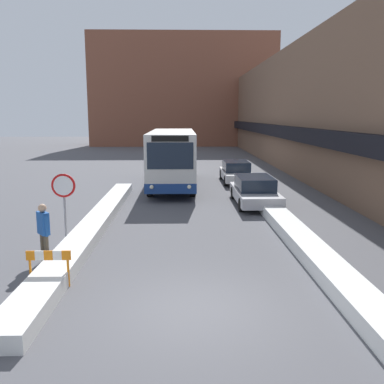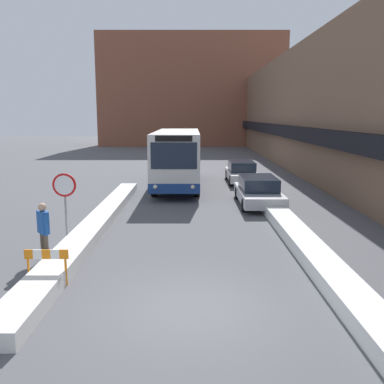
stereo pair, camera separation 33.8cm
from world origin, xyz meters
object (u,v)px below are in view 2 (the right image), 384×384
Objects in this scene: city_bus at (178,157)px; construction_barricade at (47,260)px; stop_sign at (65,194)px; pedestrian at (44,227)px; parked_car_back at (242,172)px; parked_car_front at (259,191)px.

city_bus is 9.25× the size of construction_barricade.
stop_sign is at bearing -105.05° from city_bus.
stop_sign is (-3.22, -11.97, -0.05)m from city_bus.
construction_barricade is (0.67, -1.78, -0.39)m from pedestrian.
city_bus is 4.20× the size of stop_sign.
pedestrian reaches higher than parked_car_back.
construction_barricade is at bearing -16.64° from pedestrian.
city_bus is 13.91m from pedestrian.
parked_car_back is (-0.00, 7.04, 0.00)m from parked_car_front.
city_bus is 6.78m from parked_car_front.
parked_car_front is at bearing -90.00° from parked_car_back.
city_bus reaches higher than construction_barricade.
parked_car_back is at bearing 116.52° from pedestrian.
parked_car_front is (4.05, -5.32, -1.13)m from city_bus.
parked_car_back is 1.91× the size of stop_sign.
pedestrian is (-0.22, -1.49, -0.71)m from stop_sign.
parked_car_back is 18.28m from construction_barricade.
construction_barricade is (-6.82, -16.96, -0.02)m from parked_car_back.
pedestrian reaches higher than construction_barricade.
pedestrian is at bearing -98.35° from stop_sign.
parked_car_front is 9.91m from stop_sign.
city_bus is 2.20× the size of parked_car_back.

